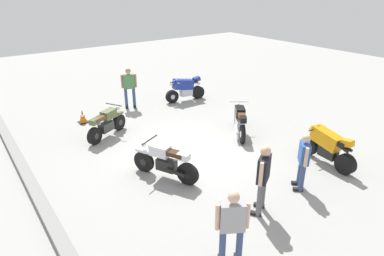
% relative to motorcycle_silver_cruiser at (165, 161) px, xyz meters
% --- Properties ---
extents(ground_plane, '(40.00, 40.00, 0.00)m').
position_rel_motorcycle_silver_cruiser_xyz_m(ground_plane, '(0.96, -1.42, -0.52)').
color(ground_plane, '#9E9E99').
extents(curb_edge, '(14.00, 0.30, 0.15)m').
position_rel_motorcycle_silver_cruiser_xyz_m(curb_edge, '(0.96, 3.18, -0.45)').
color(curb_edge, gray).
rests_on(curb_edge, ground).
extents(motorcycle_silver_cruiser, '(1.94, 1.03, 1.09)m').
position_rel_motorcycle_silver_cruiser_xyz_m(motorcycle_silver_cruiser, '(0.00, 0.00, 0.00)').
color(motorcycle_silver_cruiser, black).
rests_on(motorcycle_silver_cruiser, ground).
extents(motorcycle_black_cruiser, '(1.76, 1.32, 1.09)m').
position_rel_motorcycle_silver_cruiser_xyz_m(motorcycle_black_cruiser, '(0.92, -3.72, 0.00)').
color(motorcycle_black_cruiser, black).
rests_on(motorcycle_black_cruiser, ground).
extents(motorcycle_olive_vintage, '(1.08, 1.79, 1.07)m').
position_rel_motorcycle_silver_cruiser_xyz_m(motorcycle_olive_vintage, '(3.55, 0.23, -0.03)').
color(motorcycle_olive_vintage, black).
rests_on(motorcycle_olive_vintage, ground).
extents(motorcycle_blue_sportbike, '(0.70, 1.96, 1.14)m').
position_rel_motorcycle_silver_cruiser_xyz_m(motorcycle_blue_sportbike, '(5.14, -4.28, 0.07)').
color(motorcycle_blue_sportbike, black).
rests_on(motorcycle_blue_sportbike, ground).
extents(motorcycle_orange_sportbike, '(1.96, 0.70, 1.14)m').
position_rel_motorcycle_silver_cruiser_xyz_m(motorcycle_orange_sportbike, '(-2.17, -4.37, 0.07)').
color(motorcycle_orange_sportbike, black).
rests_on(motorcycle_orange_sportbike, ground).
extents(person_in_blue_shirt, '(0.53, 0.53, 1.57)m').
position_rel_motorcycle_silver_cruiser_xyz_m(person_in_blue_shirt, '(-2.56, -2.63, 0.36)').
color(person_in_blue_shirt, '#384772').
rests_on(person_in_blue_shirt, ground).
extents(person_in_green_shirt, '(0.46, 0.65, 1.75)m').
position_rel_motorcycle_silver_cruiser_xyz_m(person_in_green_shirt, '(5.81, -1.82, 0.49)').
color(person_in_green_shirt, '#384772').
rests_on(person_in_green_shirt, ground).
extents(person_in_gray_shirt, '(0.49, 0.60, 1.68)m').
position_rel_motorcycle_silver_cruiser_xyz_m(person_in_gray_shirt, '(-3.42, 0.65, 0.44)').
color(person_in_gray_shirt, '#384772').
rests_on(person_in_gray_shirt, ground).
extents(person_in_black_shirt, '(0.50, 0.63, 1.77)m').
position_rel_motorcycle_silver_cruiser_xyz_m(person_in_black_shirt, '(-2.64, -1.02, 0.50)').
color(person_in_black_shirt, '#59595B').
rests_on(person_in_black_shirt, ground).
extents(traffic_cone, '(0.36, 0.36, 0.53)m').
position_rel_motorcycle_silver_cruiser_xyz_m(traffic_cone, '(5.33, 0.48, -0.26)').
color(traffic_cone, black).
rests_on(traffic_cone, ground).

